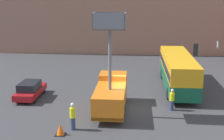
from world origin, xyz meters
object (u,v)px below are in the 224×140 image
object	(u,v)px
traffic_cone_near_truck	(60,130)
road_worker_near_truck	(73,116)
parked_car_curbside	(30,90)
road_worker_directing	(172,100)
utility_truck	(111,92)
traffic_light_pole	(222,67)
city_bus	(178,69)

from	to	relation	value
traffic_cone_near_truck	road_worker_near_truck	bearing A→B (deg)	52.65
parked_car_curbside	road_worker_directing	bearing A→B (deg)	-9.66
utility_truck	traffic_light_pole	bearing A→B (deg)	-6.56
road_worker_near_truck	parked_car_curbside	xyz separation A→B (m)	(-5.06, 6.25, -0.22)
road_worker_directing	utility_truck	bearing A→B (deg)	-106.06
city_bus	road_worker_near_truck	world-z (taller)	city_bus
traffic_light_pole	city_bus	bearing A→B (deg)	105.51
city_bus	parked_car_curbside	distance (m)	13.84
city_bus	utility_truck	bearing A→B (deg)	132.47
city_bus	road_worker_near_truck	bearing A→B (deg)	136.13
traffic_light_pole	traffic_cone_near_truck	xyz separation A→B (m)	(-10.85, -3.70, -3.52)
utility_truck	traffic_light_pole	size ratio (longest dim) A/B	1.33
road_worker_directing	parked_car_curbside	xyz separation A→B (m)	(-12.05, 2.05, -0.13)
city_bus	road_worker_directing	bearing A→B (deg)	163.90
traffic_light_pole	traffic_cone_near_truck	bearing A→B (deg)	-161.16
traffic_light_pole	road_worker_near_truck	size ratio (longest dim) A/B	3.03
road_worker_directing	parked_car_curbside	bearing A→B (deg)	-121.03
city_bus	traffic_cone_near_truck	bearing A→B (deg)	136.21
city_bus	traffic_light_pole	size ratio (longest dim) A/B	1.97
utility_truck	road_worker_near_truck	distance (m)	4.43
city_bus	road_worker_near_truck	distance (m)	13.13
utility_truck	traffic_light_pole	xyz separation A→B (m)	(7.93, -0.91, 2.33)
traffic_light_pole	traffic_cone_near_truck	size ratio (longest dim) A/B	7.59
city_bus	traffic_light_pole	bearing A→B (deg)	-169.94
traffic_cone_near_truck	parked_car_curbside	world-z (taller)	parked_car_curbside
utility_truck	road_worker_directing	bearing A→B (deg)	5.31
road_worker_near_truck	road_worker_directing	bearing A→B (deg)	82.43
utility_truck	traffic_cone_near_truck	distance (m)	5.59
traffic_light_pole	traffic_cone_near_truck	world-z (taller)	traffic_light_pole
parked_car_curbside	road_worker_near_truck	bearing A→B (deg)	-51.00
utility_truck	parked_car_curbside	world-z (taller)	utility_truck
traffic_light_pole	parked_car_curbside	bearing A→B (deg)	167.42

